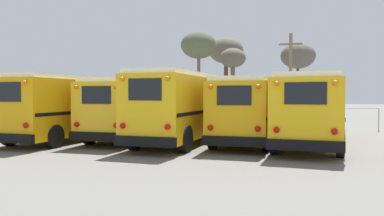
{
  "coord_description": "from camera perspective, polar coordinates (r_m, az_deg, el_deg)",
  "views": [
    {
      "loc": [
        5.63,
        -18.24,
        2.23
      ],
      "look_at": [
        0.0,
        -0.43,
        1.57
      ],
      "focal_mm": 35.0,
      "sensor_mm": 36.0,
      "label": 1
    }
  ],
  "objects": [
    {
      "name": "ground_plane",
      "position": [
        19.22,
        0.39,
        -4.65
      ],
      "size": [
        160.0,
        160.0,
        0.0
      ],
      "primitive_type": "plane",
      "color": "#66635E"
    },
    {
      "name": "school_bus_0",
      "position": [
        20.55,
        -15.72,
        0.47
      ],
      "size": [
        2.77,
        10.97,
        3.13
      ],
      "color": "#E5A00C",
      "rests_on": "ground"
    },
    {
      "name": "school_bus_1",
      "position": [
        20.45,
        -6.86,
        0.31
      ],
      "size": [
        2.81,
        10.95,
        2.97
      ],
      "color": "yellow",
      "rests_on": "ground"
    },
    {
      "name": "school_bus_2",
      "position": [
        18.05,
        -0.63,
        0.52
      ],
      "size": [
        2.52,
        9.93,
        3.22
      ],
      "color": "yellow",
      "rests_on": "ground"
    },
    {
      "name": "school_bus_3",
      "position": [
        18.61,
        8.85,
        0.09
      ],
      "size": [
        2.69,
        9.92,
        2.95
      ],
      "color": "#EAAA0F",
      "rests_on": "ground"
    },
    {
      "name": "school_bus_4",
      "position": [
        17.63,
        17.55,
        0.09
      ],
      "size": [
        2.84,
        9.68,
        3.03
      ],
      "color": "yellow",
      "rests_on": "ground"
    },
    {
      "name": "utility_pole",
      "position": [
        30.63,
        14.78,
        4.76
      ],
      "size": [
        1.8,
        0.25,
        7.08
      ],
      "color": "#75604C",
      "rests_on": "ground"
    },
    {
      "name": "bare_tree_0",
      "position": [
        34.31,
        1.03,
        9.44
      ],
      "size": [
        3.25,
        3.25,
        7.96
      ],
      "color": "brown",
      "rests_on": "ground"
    },
    {
      "name": "bare_tree_1",
      "position": [
        39.59,
        15.85,
        7.6
      ],
      "size": [
        3.46,
        3.46,
        7.48
      ],
      "color": "brown",
      "rests_on": "ground"
    },
    {
      "name": "bare_tree_2",
      "position": [
        37.27,
        6.23,
        7.24
      ],
      "size": [
        2.56,
        2.56,
        6.83
      ],
      "color": "brown",
      "rests_on": "ground"
    },
    {
      "name": "bare_tree_3",
      "position": [
        41.06,
        5.21,
        8.55
      ],
      "size": [
        3.73,
        3.73,
        8.43
      ],
      "color": "#473323",
      "rests_on": "ground"
    },
    {
      "name": "fence_line",
      "position": [
        25.77,
        4.91,
        -0.77
      ],
      "size": [
        19.33,
        0.06,
        1.42
      ],
      "color": "#939399",
      "rests_on": "ground"
    }
  ]
}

